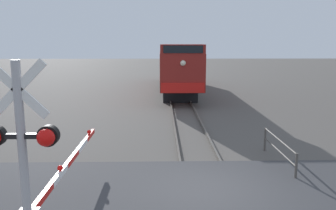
{
  "coord_description": "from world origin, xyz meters",
  "views": [
    {
      "loc": [
        -1.38,
        -8.95,
        4.26
      ],
      "look_at": [
        -1.08,
        5.72,
        1.54
      ],
      "focal_mm": 36.43,
      "sensor_mm": 36.0,
      "label": 1
    }
  ],
  "objects_px": {
    "crossing_gate": "(46,207)",
    "locomotive": "(177,67)",
    "crossing_signal": "(22,155)",
    "guard_railing": "(279,147)"
  },
  "relations": [
    {
      "from": "crossing_gate",
      "to": "locomotive",
      "type": "bearing_deg",
      "value": 80.66
    },
    {
      "from": "crossing_signal",
      "to": "guard_railing",
      "type": "bearing_deg",
      "value": 44.03
    },
    {
      "from": "crossing_gate",
      "to": "guard_railing",
      "type": "relative_size",
      "value": 2.05
    },
    {
      "from": "locomotive",
      "to": "crossing_gate",
      "type": "relative_size",
      "value": 2.67
    },
    {
      "from": "locomotive",
      "to": "guard_railing",
      "type": "xyz_separation_m",
      "value": [
        2.73,
        -18.6,
        -1.5
      ]
    },
    {
      "from": "crossing_signal",
      "to": "guard_railing",
      "type": "height_order",
      "value": "crossing_signal"
    },
    {
      "from": "locomotive",
      "to": "crossing_signal",
      "type": "bearing_deg",
      "value": -98.28
    },
    {
      "from": "locomotive",
      "to": "crossing_signal",
      "type": "xyz_separation_m",
      "value": [
        -3.6,
        -24.72,
        0.36
      ]
    },
    {
      "from": "locomotive",
      "to": "crossing_signal",
      "type": "relative_size",
      "value": 4.41
    },
    {
      "from": "locomotive",
      "to": "crossing_gate",
      "type": "bearing_deg",
      "value": -99.34
    }
  ]
}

